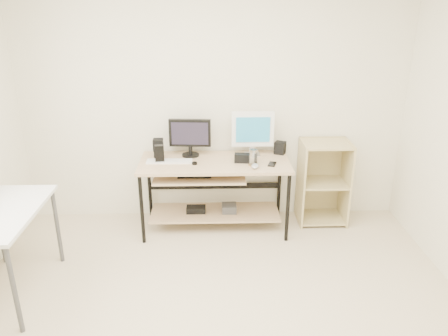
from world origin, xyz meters
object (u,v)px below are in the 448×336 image
object	(u,v)px
desk	(212,180)
audio_controller	(160,154)
shelf_unit	(322,181)
white_imac	(253,130)
black_monitor	(190,135)

from	to	relation	value
desk	audio_controller	xyz separation A→B (m)	(-0.52, -0.02, 0.30)
desk	shelf_unit	size ratio (longest dim) A/B	1.67
white_imac	audio_controller	distance (m)	0.97
shelf_unit	black_monitor	bearing A→B (deg)	179.97
shelf_unit	black_monitor	size ratio (longest dim) A/B	2.11
shelf_unit	black_monitor	world-z (taller)	black_monitor
shelf_unit	white_imac	bearing A→B (deg)	179.22
black_monitor	white_imac	world-z (taller)	white_imac
desk	audio_controller	bearing A→B (deg)	-177.50
shelf_unit	white_imac	distance (m)	0.94
black_monitor	audio_controller	xyz separation A→B (m)	(-0.30, -0.18, -0.13)
audio_controller	shelf_unit	bearing A→B (deg)	-1.54
desk	white_imac	bearing A→B (deg)	22.22
black_monitor	desk	bearing A→B (deg)	-32.24
desk	audio_controller	distance (m)	0.60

